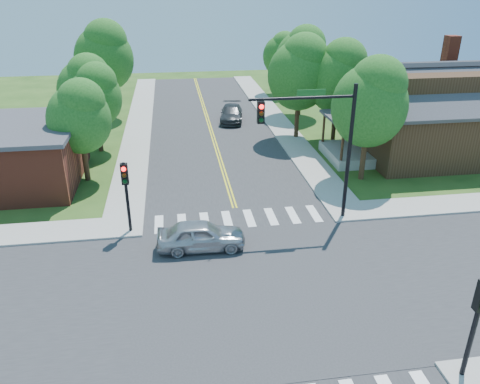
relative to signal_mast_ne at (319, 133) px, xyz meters
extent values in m
plane|color=#254816|center=(-3.91, -5.59, -4.85)|extent=(100.00, 100.00, 0.00)
cube|color=#2D2D30|center=(-3.91, -5.59, -4.83)|extent=(10.00, 90.00, 0.04)
cube|color=#2D2D30|center=(-3.91, -5.59, -4.83)|extent=(90.00, 10.00, 0.04)
cube|color=#2D2D30|center=(-3.91, -5.59, -4.85)|extent=(10.20, 10.20, 0.06)
cube|color=#9E9B93|center=(2.19, 19.41, -4.78)|extent=(2.20, 40.00, 0.14)
cube|color=#9E9B93|center=(-10.01, 19.41, -4.78)|extent=(2.20, 40.00, 0.14)
cube|color=white|center=(-8.11, 0.61, -4.80)|extent=(0.45, 2.00, 0.01)
cube|color=white|center=(-6.91, 0.61, -4.80)|extent=(0.45, 2.00, 0.01)
cube|color=white|center=(-5.71, 0.61, -4.80)|extent=(0.45, 2.00, 0.01)
cube|color=white|center=(-4.51, 0.61, -4.80)|extent=(0.45, 2.00, 0.01)
cube|color=white|center=(-3.31, 0.61, -4.80)|extent=(0.45, 2.00, 0.01)
cube|color=white|center=(-2.11, 0.61, -4.80)|extent=(0.45, 2.00, 0.01)
cube|color=white|center=(-0.91, 0.61, -4.80)|extent=(0.45, 2.00, 0.01)
cube|color=white|center=(0.29, 0.61, -4.80)|extent=(0.45, 2.00, 0.01)
cube|color=yellow|center=(-4.01, 20.66, -4.80)|extent=(0.10, 37.50, 0.01)
cube|color=yellow|center=(-3.81, 20.66, -4.80)|extent=(0.10, 37.50, 0.01)
cylinder|color=black|center=(1.69, 0.01, -1.25)|extent=(0.20, 0.20, 7.20)
cylinder|color=black|center=(-0.91, 0.01, 1.75)|extent=(5.20, 0.14, 0.14)
cube|color=#19591E|center=(-0.51, -0.04, 2.00)|extent=(1.40, 0.04, 0.30)
cube|color=black|center=(-2.91, 0.01, 1.12)|extent=(0.34, 0.28, 1.05)
sphere|color=#FF0C0C|center=(-2.91, -0.16, 1.44)|extent=(0.22, 0.22, 0.22)
sphere|color=#3F2605|center=(-2.91, -0.16, 1.12)|extent=(0.22, 0.22, 0.22)
sphere|color=#05330F|center=(-2.91, -0.16, 0.80)|extent=(0.22, 0.22, 0.22)
cylinder|color=black|center=(1.69, -11.19, -2.95)|extent=(0.16, 0.16, 3.80)
cylinder|color=black|center=(-9.51, 0.01, -2.95)|extent=(0.16, 0.16, 3.80)
cube|color=black|center=(-9.51, 0.01, -1.63)|extent=(0.34, 0.28, 1.05)
sphere|color=#FF0C0C|center=(-9.51, -0.16, -1.31)|extent=(0.22, 0.22, 0.22)
sphere|color=#3F2605|center=(-9.51, -0.16, -1.63)|extent=(0.22, 0.22, 0.22)
sphere|color=#05330F|center=(-9.51, -0.16, -1.95)|extent=(0.22, 0.22, 0.22)
cube|color=#372213|center=(11.29, 8.61, -2.85)|extent=(10.00, 8.00, 4.00)
cube|color=#9E9B93|center=(4.99, 8.61, -4.50)|extent=(2.60, 4.50, 0.70)
cylinder|color=#372213|center=(3.89, 6.61, -3.25)|extent=(0.18, 0.18, 2.50)
cylinder|color=#372213|center=(3.89, 10.61, -3.25)|extent=(0.18, 0.18, 2.50)
cube|color=#38383D|center=(4.99, 8.61, -1.90)|extent=(2.80, 4.80, 0.18)
cube|color=maroon|center=(13.79, 12.11, -1.30)|extent=(0.90, 0.90, 7.11)
cylinder|color=#382314|center=(4.70, 4.99, -3.40)|extent=(0.34, 0.34, 2.91)
ellipsoid|color=#195318|center=(4.70, 4.99, -0.10)|extent=(4.59, 4.36, 5.05)
sphere|color=#195318|center=(5.00, 4.79, 1.28)|extent=(3.37, 3.37, 3.37)
cylinder|color=#382314|center=(5.46, 12.81, -3.38)|extent=(0.34, 0.34, 2.94)
ellipsoid|color=#195318|center=(5.46, 12.81, -0.05)|extent=(4.64, 4.41, 5.11)
sphere|color=#195318|center=(5.76, 12.61, 1.34)|extent=(3.40, 3.40, 3.40)
cylinder|color=#382314|center=(4.75, 20.63, -3.33)|extent=(0.34, 0.34, 3.03)
ellipsoid|color=#195318|center=(4.75, 20.63, 0.10)|extent=(4.79, 4.55, 5.27)
sphere|color=#195318|center=(5.05, 20.43, 1.53)|extent=(3.51, 3.51, 3.51)
cylinder|color=#382314|center=(4.94, 29.46, -3.60)|extent=(0.34, 0.34, 2.50)
ellipsoid|color=#195318|center=(4.94, 29.46, -0.78)|extent=(3.94, 3.75, 4.34)
sphere|color=#195318|center=(5.24, 29.26, 0.41)|extent=(2.89, 2.89, 2.89)
cylinder|color=#382314|center=(-12.67, 7.39, -3.64)|extent=(0.34, 0.34, 2.43)
ellipsoid|color=#195318|center=(-12.67, 7.39, -0.89)|extent=(3.83, 3.64, 4.21)
sphere|color=#195318|center=(-12.37, 7.19, 0.26)|extent=(2.81, 2.81, 2.81)
cylinder|color=#382314|center=(-13.15, 13.96, -3.54)|extent=(0.34, 0.34, 2.61)
ellipsoid|color=#195318|center=(-13.15, 13.96, -0.59)|extent=(4.12, 3.92, 4.54)
sphere|color=#195318|center=(-12.85, 13.76, 0.65)|extent=(3.02, 3.02, 3.02)
cylinder|color=#382314|center=(-12.70, 22.20, -3.23)|extent=(0.34, 0.34, 3.24)
ellipsoid|color=#195318|center=(-12.70, 22.20, 0.44)|extent=(5.12, 4.86, 5.63)
sphere|color=#195318|center=(-12.40, 22.00, 1.98)|extent=(3.76, 3.76, 3.76)
cylinder|color=#382314|center=(-13.23, 31.33, -3.74)|extent=(0.34, 0.34, 2.22)
ellipsoid|color=#195318|center=(-13.23, 31.33, -1.23)|extent=(3.50, 3.33, 3.86)
sphere|color=#195318|center=(-12.93, 31.13, -0.18)|extent=(2.57, 2.57, 2.57)
cylinder|color=#382314|center=(2.70, 13.78, -3.32)|extent=(0.34, 0.34, 3.05)
ellipsoid|color=#195318|center=(2.70, 13.78, 0.13)|extent=(4.82, 4.58, 5.30)
sphere|color=#195318|center=(3.00, 13.58, 1.58)|extent=(3.53, 3.53, 3.53)
cylinder|color=#382314|center=(-12.48, 12.92, -3.63)|extent=(0.34, 0.34, 2.45)
ellipsoid|color=#195318|center=(-12.48, 12.92, -0.86)|extent=(3.86, 3.67, 4.25)
sphere|color=#195318|center=(-12.18, 12.72, 0.30)|extent=(2.83, 2.83, 2.83)
imported|color=#B5B7BD|center=(-6.08, -2.09, -4.14)|extent=(1.85, 4.22, 1.41)
imported|color=#333639|center=(-1.82, 19.30, -4.17)|extent=(3.41, 5.32, 1.37)
camera|label=1|loc=(-7.07, -21.29, 6.93)|focal=35.00mm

